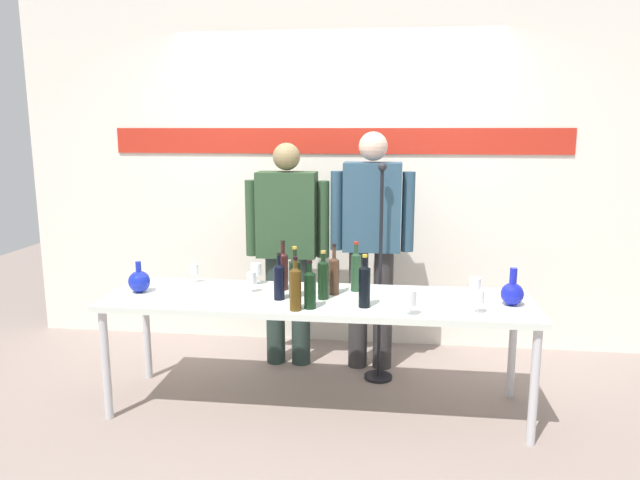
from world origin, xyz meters
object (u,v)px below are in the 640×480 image
Objects in this scene: wine_bottle_8 at (295,276)px; microphone_stand at (379,309)px; decanter_blue_left at (139,281)px; wine_bottle_4 at (295,287)px; wine_bottle_5 at (283,269)px; wine_bottle_7 at (365,284)px; presenter_right at (372,236)px; presenter_left at (287,240)px; wine_glass_right_1 at (411,298)px; wine_bottle_3 at (310,288)px; wine_glass_left_0 at (194,270)px; wine_bottle_6 at (334,274)px; wine_glass_right_2 at (479,297)px; wine_bottle_0 at (323,278)px; wine_glass_left_2 at (251,278)px; wine_glass_left_1 at (256,270)px; wine_bottle_1 at (356,270)px; wine_glass_right_0 at (475,285)px; decanter_blue_right at (512,293)px; display_table at (317,305)px; wine_bottle_2 at (279,280)px.

microphone_stand is (0.51, 0.48, -0.35)m from wine_bottle_8.
wine_bottle_4 is at bearing -13.61° from decanter_blue_left.
wine_bottle_5 is 1.03× the size of wine_bottle_7.
decanter_blue_left is at bearing -153.66° from presenter_right.
presenter_left reaches higher than microphone_stand.
wine_bottle_5 is 2.22× the size of wine_glass_right_1.
wine_bottle_3 is 2.25× the size of wine_glass_left_0.
wine_bottle_6 is at bearing 141.30° from wine_glass_right_1.
wine_glass_right_2 is at bearing -16.74° from wine_bottle_5.
wine_bottle_3 is at bearing -109.15° from presenter_right.
wine_glass_left_0 is (-0.91, 0.28, -0.04)m from wine_bottle_0.
wine_glass_left_2 is at bearing -23.30° from wine_glass_left_0.
wine_bottle_6 is 2.24× the size of wine_glass_left_1.
wine_bottle_1 is 1.00× the size of wine_bottle_6.
wine_glass_right_0 is (1.39, -0.26, 0.01)m from wine_glass_left_1.
wine_glass_left_2 is (0.44, -0.19, 0.00)m from wine_glass_left_0.
decanter_blue_right is 0.22m from wine_glass_right_0.
wine_glass_left_2 is at bearing -177.71° from wine_bottle_6.
wine_glass_right_2 is at bearing -3.48° from wine_bottle_7.
presenter_right is 0.96m from wine_glass_right_0.
presenter_right is at bearing 70.95° from wine_bottle_6.
wine_bottle_3 is 0.98m from wine_glass_right_0.
wine_bottle_1 is 2.44× the size of wine_glass_right_2.
wine_glass_left_2 is (-0.73, 0.23, -0.05)m from wine_bottle_7.
presenter_left reaches higher than decanter_blue_right.
presenter_left is 1.00m from wine_bottle_4.
wine_bottle_3 reaches higher than wine_glass_left_1.
wine_glass_right_1 is at bearing -48.58° from presenter_left.
display_table is at bearing 167.85° from wine_glass_right_2.
presenter_right is (0.31, 0.70, 0.31)m from display_table.
wine_bottle_1 reaches higher than wine_bottle_0.
wine_glass_left_1 reaches higher than wine_glass_left_0.
wine_bottle_1 is 0.67m from wine_glass_left_2.
wine_bottle_2 reaches higher than display_table.
wine_bottle_1 is at bearing 37.85° from display_table.
wine_bottle_1 reaches higher than wine_glass_right_2.
presenter_right is 6.09× the size of wine_bottle_3.
display_table is 9.22× the size of wine_bottle_3.
wine_bottle_5 is 0.23m from wine_glass_left_1.
wine_glass_left_0 is at bearing -141.54° from presenter_left.
wine_bottle_5 is (-0.47, -0.02, -0.00)m from wine_bottle_1.
wine_bottle_6 reaches higher than wine_bottle_8.
wine_glass_left_0 is at bearing 159.27° from wine_glass_right_1.
wine_bottle_1 reaches higher than wine_bottle_7.
decanter_blue_right is 1.59m from wine_glass_left_2.
display_table is 0.23m from wine_bottle_8.
wine_bottle_2 is at bearing -162.33° from display_table.
wine_bottle_7 reaches higher than wine_glass_right_0.
microphone_stand is (0.62, 0.33, -0.35)m from wine_bottle_5.
presenter_left reaches higher than wine_bottle_2.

